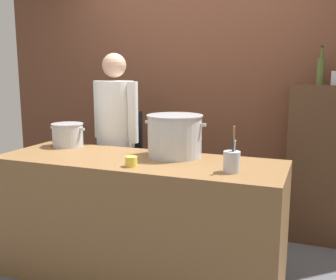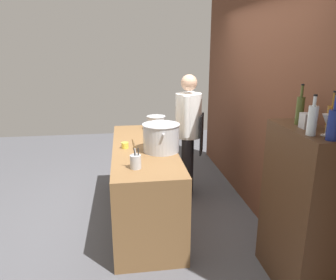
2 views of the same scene
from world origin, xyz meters
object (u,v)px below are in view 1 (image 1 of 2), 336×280
at_px(stockpot_large, 175,136).
at_px(utensil_crock, 232,161).
at_px(stockpot_small, 68,135).
at_px(butter_jar, 131,161).
at_px(wine_bottle_olive, 321,71).
at_px(chef, 116,132).

xyz_separation_m(stockpot_large, utensil_crock, (0.48, -0.30, -0.08)).
height_order(stockpot_large, utensil_crock, stockpot_large).
xyz_separation_m(stockpot_large, stockpot_small, (-0.95, 0.05, -0.06)).
relative_size(butter_jar, wine_bottle_olive, 0.25).
distance_m(chef, butter_jar, 1.02).
xyz_separation_m(chef, utensil_crock, (1.21, -0.75, 0.01)).
relative_size(stockpot_large, stockpot_small, 1.45).
bearing_deg(chef, stockpot_small, 80.09).
height_order(chef, utensil_crock, chef).
distance_m(stockpot_large, stockpot_small, 0.95).
bearing_deg(stockpot_small, chef, 61.15).
bearing_deg(stockpot_small, butter_jar, -28.75).
height_order(stockpot_large, stockpot_small, stockpot_large).
bearing_deg(butter_jar, utensil_crock, 8.23).
bearing_deg(stockpot_large, stockpot_small, 177.26).
bearing_deg(utensil_crock, wine_bottle_olive, 70.40).
relative_size(stockpot_small, butter_jar, 4.00).
relative_size(stockpot_large, butter_jar, 5.78).
relative_size(chef, butter_jar, 20.81).
xyz_separation_m(stockpot_large, butter_jar, (-0.16, -0.39, -0.12)).
bearing_deg(stockpot_small, utensil_crock, -13.45).
bearing_deg(chef, utensil_crock, 167.07).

